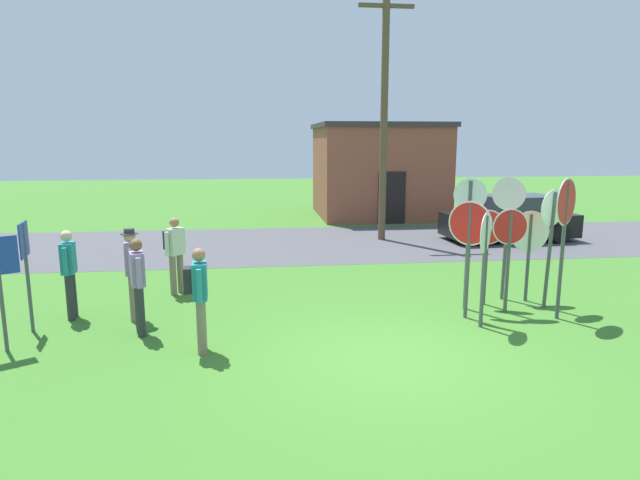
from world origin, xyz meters
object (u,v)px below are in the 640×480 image
object	(u,v)px
stop_sign_rear_right	(565,222)
stop_sign_nearest	(509,243)
utility_pole	(384,112)
person_in_blue	(138,281)
parked_car_on_street	(511,220)
stop_sign_far_back	(469,238)
stop_sign_rear_left	(485,250)
info_panel_middle	(26,257)
stop_sign_low_front	(529,240)
stop_sign_leaning_left	(469,223)
stop_sign_center_cluster	(551,228)
person_holding_notes	(175,250)
person_with_sunhat	(199,292)
stop_sign_leaning_right	(487,241)
stop_sign_tallest	(507,218)
person_on_left	(132,269)
person_near_signs	(69,270)

from	to	relation	value
stop_sign_rear_right	stop_sign_nearest	world-z (taller)	stop_sign_rear_right
utility_pole	person_in_blue	xyz separation A→B (m)	(-6.25, -8.41, -3.28)
utility_pole	stop_sign_nearest	world-z (taller)	utility_pole
parked_car_on_street	stop_sign_far_back	size ratio (longest dim) A/B	1.97
stop_sign_rear_left	info_panel_middle	bearing A→B (deg)	174.84
stop_sign_nearest	stop_sign_low_front	size ratio (longest dim) A/B	1.07
stop_sign_leaning_left	stop_sign_rear_left	distance (m)	1.12
stop_sign_center_cluster	person_holding_notes	xyz separation A→B (m)	(-7.52, 1.94, -0.65)
stop_sign_rear_left	person_holding_notes	distance (m)	6.45
stop_sign_rear_left	person_with_sunhat	distance (m)	4.96
stop_sign_low_front	stop_sign_far_back	world-z (taller)	stop_sign_far_back
stop_sign_leaning_right	info_panel_middle	size ratio (longest dim) A/B	1.01
stop_sign_leaning_left	stop_sign_tallest	bearing A→B (deg)	28.53
stop_sign_nearest	stop_sign_rear_left	world-z (taller)	stop_sign_rear_left
stop_sign_leaning_left	stop_sign_nearest	size ratio (longest dim) A/B	1.28
person_holding_notes	stop_sign_nearest	bearing A→B (deg)	-17.72
stop_sign_rear_right	stop_sign_low_front	distance (m)	1.28
stop_sign_nearest	person_on_left	distance (m)	7.15
person_near_signs	person_with_sunhat	bearing A→B (deg)	-37.29
stop_sign_rear_right	stop_sign_tallest	distance (m)	1.45
utility_pole	stop_sign_leaning_left	distance (m)	8.08
stop_sign_nearest	stop_sign_rear_right	bearing A→B (deg)	-31.03
stop_sign_tallest	stop_sign_low_front	world-z (taller)	stop_sign_tallest
stop_sign_low_front	person_with_sunhat	size ratio (longest dim) A/B	1.13
stop_sign_rear_right	person_in_blue	xyz separation A→B (m)	(-7.65, 0.07, -0.90)
person_in_blue	person_with_sunhat	bearing A→B (deg)	-39.73
stop_sign_center_cluster	person_holding_notes	size ratio (longest dim) A/B	1.42
stop_sign_center_cluster	stop_sign_far_back	distance (m)	1.87
stop_sign_leaning_left	stop_sign_tallest	size ratio (longest dim) A/B	1.01
parked_car_on_street	stop_sign_center_cluster	bearing A→B (deg)	-111.01
parked_car_on_street	person_with_sunhat	world-z (taller)	person_with_sunhat
person_in_blue	person_on_left	distance (m)	0.87
stop_sign_nearest	person_near_signs	size ratio (longest dim) A/B	1.21
person_in_blue	stop_sign_nearest	bearing A→B (deg)	3.48
person_near_signs	stop_sign_leaning_left	bearing A→B (deg)	-2.33
stop_sign_center_cluster	person_holding_notes	bearing A→B (deg)	165.51
stop_sign_nearest	person_near_signs	world-z (taller)	stop_sign_nearest
stop_sign_rear_left	person_near_signs	world-z (taller)	stop_sign_rear_left
stop_sign_rear_left	person_holding_notes	xyz separation A→B (m)	(-5.76, 2.86, -0.44)
stop_sign_nearest	person_with_sunhat	xyz separation A→B (m)	(-5.73, -1.34, -0.40)
stop_sign_center_cluster	person_with_sunhat	distance (m)	6.86
stop_sign_leaning_right	person_with_sunhat	distance (m)	5.84
parked_car_on_street	person_in_blue	world-z (taller)	person_in_blue
stop_sign_far_back	person_with_sunhat	xyz separation A→B (m)	(-4.83, -1.12, -0.55)
info_panel_middle	stop_sign_leaning_left	bearing A→B (deg)	2.46
parked_car_on_street	person_holding_notes	world-z (taller)	person_holding_notes
parked_car_on_street	info_panel_middle	size ratio (longest dim) A/B	2.26
parked_car_on_street	stop_sign_nearest	world-z (taller)	stop_sign_nearest
parked_car_on_street	info_panel_middle	distance (m)	14.54
stop_sign_low_front	person_near_signs	size ratio (longest dim) A/B	1.13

